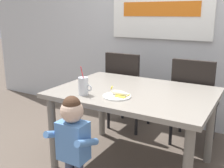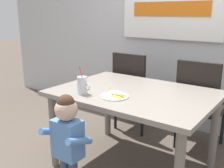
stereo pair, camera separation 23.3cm
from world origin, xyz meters
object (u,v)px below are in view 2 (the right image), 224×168
at_px(dining_chair_right, 200,101).
at_px(milk_cup, 82,86).
at_px(dining_table, 134,101).
at_px(peeled_banana, 117,93).
at_px(snack_plate, 114,96).
at_px(dining_chair_left, 133,87).
at_px(toddler_standing, 67,134).

height_order(dining_chair_right, milk_cup, milk_cup).
height_order(dining_table, peeled_banana, peeled_banana).
bearing_deg(snack_plate, peeled_banana, 38.32).
bearing_deg(dining_chair_right, snack_plate, 65.64).
height_order(dining_chair_left, snack_plate, dining_chair_left).
relative_size(snack_plate, peeled_banana, 1.32).
relative_size(dining_chair_right, snack_plate, 4.17).
bearing_deg(snack_plate, dining_chair_right, 65.64).
bearing_deg(dining_table, dining_chair_right, 61.16).
xyz_separation_m(dining_chair_right, peeled_banana, (-0.40, -0.90, 0.23)).
distance_m(dining_table, milk_cup, 0.48).
xyz_separation_m(dining_chair_right, snack_plate, (-0.42, -0.92, 0.21)).
height_order(dining_table, milk_cup, milk_cup).
distance_m(snack_plate, peeled_banana, 0.03).
height_order(toddler_standing, milk_cup, milk_cup).
bearing_deg(milk_cup, dining_chair_right, 55.53).
distance_m(toddler_standing, peeled_banana, 0.51).
relative_size(dining_chair_right, milk_cup, 3.86).
height_order(dining_chair_right, snack_plate, dining_chair_right).
relative_size(dining_chair_right, peeled_banana, 5.53).
bearing_deg(snack_plate, toddler_standing, -109.64).
distance_m(dining_table, peeled_banana, 0.26).
distance_m(dining_chair_right, toddler_standing, 1.44).
height_order(dining_table, toddler_standing, toddler_standing).
relative_size(toddler_standing, peeled_banana, 4.83).
distance_m(dining_chair_right, peeled_banana, 1.01).
xyz_separation_m(dining_table, snack_plate, (-0.04, -0.24, 0.10)).
distance_m(dining_chair_left, snack_plate, 1.05).
xyz_separation_m(milk_cup, snack_plate, (0.27, 0.08, -0.06)).
height_order(toddler_standing, peeled_banana, toddler_standing).
relative_size(toddler_standing, snack_plate, 3.64).
xyz_separation_m(snack_plate, peeled_banana, (0.02, 0.01, 0.03)).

